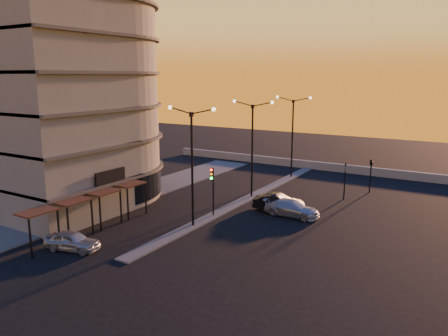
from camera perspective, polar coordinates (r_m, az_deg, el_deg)
ground at (r=35.12m, az=-4.06°, el=-7.62°), size 120.00×120.00×0.00m
sidewalk_west at (r=44.47m, az=-12.18°, el=-3.56°), size 5.00×40.00×0.12m
median at (r=43.26m, az=3.62°, el=-3.75°), size 1.20×36.00×0.12m
parapet at (r=56.80m, az=12.96°, el=0.22°), size 44.00×0.50×1.00m
building at (r=42.80m, az=-20.10°, el=11.46°), size 14.35×17.08×25.00m
streetlamp_near at (r=33.67m, az=-4.20°, el=1.39°), size 4.32×0.32×9.51m
streetlamp_mid at (r=42.10m, az=3.72°, el=3.52°), size 4.32×0.32×9.51m
streetlamp_far at (r=51.10m, az=8.94°, el=4.89°), size 4.32×0.32×9.51m
traffic_light_main at (r=36.57m, az=-1.53°, el=-2.07°), size 0.28×0.44×4.25m
signal_east_a at (r=43.57m, az=15.50°, el=-1.51°), size 0.13×0.16×3.60m
signal_east_b at (r=46.79m, az=18.69°, el=0.66°), size 0.42×1.99×3.60m
car_hatchback at (r=32.08m, az=-19.21°, el=-8.96°), size 4.14×2.48×1.32m
car_sedan at (r=39.12m, az=7.14°, el=-4.49°), size 4.74×2.65×1.48m
car_wagon at (r=37.78m, az=8.84°, el=-5.21°), size 4.77×1.98×1.38m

